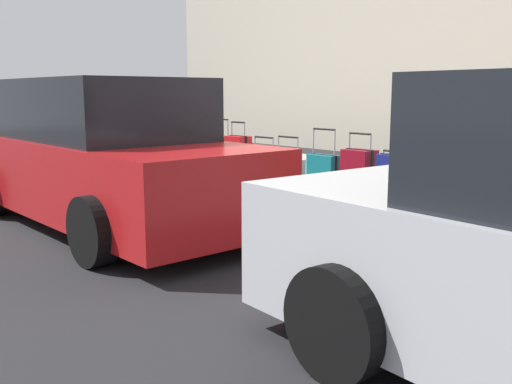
{
  "coord_description": "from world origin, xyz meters",
  "views": [
    {
      "loc": [
        -5.01,
        4.59,
        1.53
      ],
      "look_at": [
        -0.32,
        0.48,
        0.46
      ],
      "focal_mm": 40.83,
      "sensor_mm": 36.0,
      "label": 1
    }
  ],
  "objects_px": {
    "suitcase_silver_7": "(288,179)",
    "parked_car_red_1": "(106,158)",
    "suitcase_black_10": "(222,161)",
    "bollard_post": "(170,156)",
    "suitcase_red_2": "(495,202)",
    "suitcase_maroon_5": "(359,180)",
    "suitcase_olive_8": "(264,174)",
    "fire_hydrant": "(193,153)",
    "suitcase_black_3": "(439,195)",
    "suitcase_teal_6": "(323,180)",
    "suitcase_red_9": "(238,163)",
    "suitcase_navy_4": "(395,187)"
  },
  "relations": [
    {
      "from": "suitcase_teal_6",
      "to": "suitcase_silver_7",
      "type": "height_order",
      "value": "suitcase_teal_6"
    },
    {
      "from": "suitcase_red_9",
      "to": "suitcase_black_10",
      "type": "relative_size",
      "value": 0.98
    },
    {
      "from": "suitcase_maroon_5",
      "to": "parked_car_red_1",
      "type": "distance_m",
      "value": 2.96
    },
    {
      "from": "suitcase_maroon_5",
      "to": "bollard_post",
      "type": "distance_m",
      "value": 3.76
    },
    {
      "from": "parked_car_red_1",
      "to": "suitcase_black_10",
      "type": "bearing_deg",
      "value": -70.86
    },
    {
      "from": "suitcase_red_9",
      "to": "parked_car_red_1",
      "type": "relative_size",
      "value": 0.21
    },
    {
      "from": "suitcase_red_2",
      "to": "suitcase_silver_7",
      "type": "height_order",
      "value": "suitcase_red_2"
    },
    {
      "from": "suitcase_red_2",
      "to": "suitcase_black_10",
      "type": "height_order",
      "value": "suitcase_black_10"
    },
    {
      "from": "suitcase_red_2",
      "to": "suitcase_olive_8",
      "type": "xyz_separation_m",
      "value": [
        3.3,
        0.05,
        -0.07
      ]
    },
    {
      "from": "suitcase_black_3",
      "to": "bollard_post",
      "type": "relative_size",
      "value": 1.36
    },
    {
      "from": "suitcase_black_3",
      "to": "suitcase_silver_7",
      "type": "distance_m",
      "value": 2.17
    },
    {
      "from": "suitcase_red_2",
      "to": "suitcase_black_10",
      "type": "xyz_separation_m",
      "value": [
        4.3,
        0.0,
        0.02
      ]
    },
    {
      "from": "suitcase_black_10",
      "to": "parked_car_red_1",
      "type": "height_order",
      "value": "parked_car_red_1"
    },
    {
      "from": "suitcase_red_9",
      "to": "bollard_post",
      "type": "distance_m",
      "value": 1.62
    },
    {
      "from": "suitcase_navy_4",
      "to": "bollard_post",
      "type": "bearing_deg",
      "value": 2.38
    },
    {
      "from": "suitcase_red_2",
      "to": "suitcase_maroon_5",
      "type": "height_order",
      "value": "suitcase_red_2"
    },
    {
      "from": "suitcase_teal_6",
      "to": "suitcase_black_10",
      "type": "distance_m",
      "value": 2.1
    },
    {
      "from": "suitcase_black_3",
      "to": "suitcase_red_2",
      "type": "bearing_deg",
      "value": -175.63
    },
    {
      "from": "parked_car_red_1",
      "to": "suitcase_black_3",
      "type": "bearing_deg",
      "value": -142.02
    },
    {
      "from": "suitcase_red_9",
      "to": "parked_car_red_1",
      "type": "height_order",
      "value": "parked_car_red_1"
    },
    {
      "from": "fire_hydrant",
      "to": "suitcase_black_3",
      "type": "bearing_deg",
      "value": -179.76
    },
    {
      "from": "suitcase_silver_7",
      "to": "suitcase_red_9",
      "type": "relative_size",
      "value": 0.85
    },
    {
      "from": "suitcase_teal_6",
      "to": "suitcase_navy_4",
      "type": "bearing_deg",
      "value": -179.61
    },
    {
      "from": "suitcase_red_2",
      "to": "suitcase_black_3",
      "type": "bearing_deg",
      "value": 4.37
    },
    {
      "from": "suitcase_red_2",
      "to": "parked_car_red_1",
      "type": "distance_m",
      "value": 4.21
    },
    {
      "from": "suitcase_navy_4",
      "to": "fire_hydrant",
      "type": "height_order",
      "value": "fire_hydrant"
    },
    {
      "from": "suitcase_black_3",
      "to": "suitcase_navy_4",
      "type": "height_order",
      "value": "suitcase_black_3"
    },
    {
      "from": "suitcase_black_10",
      "to": "bollard_post",
      "type": "relative_size",
      "value": 1.43
    },
    {
      "from": "suitcase_teal_6",
      "to": "parked_car_red_1",
      "type": "bearing_deg",
      "value": 60.33
    },
    {
      "from": "suitcase_olive_8",
      "to": "suitcase_red_9",
      "type": "bearing_deg",
      "value": 3.59
    },
    {
      "from": "bollard_post",
      "to": "suitcase_red_2",
      "type": "bearing_deg",
      "value": -177.75
    },
    {
      "from": "parked_car_red_1",
      "to": "suitcase_navy_4",
      "type": "bearing_deg",
      "value": -135.94
    },
    {
      "from": "suitcase_silver_7",
      "to": "parked_car_red_1",
      "type": "height_order",
      "value": "parked_car_red_1"
    },
    {
      "from": "suitcase_navy_4",
      "to": "parked_car_red_1",
      "type": "height_order",
      "value": "parked_car_red_1"
    },
    {
      "from": "suitcase_red_2",
      "to": "suitcase_navy_4",
      "type": "relative_size",
      "value": 1.28
    },
    {
      "from": "suitcase_black_10",
      "to": "suitcase_red_2",
      "type": "bearing_deg",
      "value": -179.98
    },
    {
      "from": "suitcase_teal_6",
      "to": "parked_car_red_1",
      "type": "relative_size",
      "value": 0.21
    },
    {
      "from": "suitcase_black_10",
      "to": "bollard_post",
      "type": "distance_m",
      "value": 1.15
    },
    {
      "from": "suitcase_red_2",
      "to": "suitcase_red_9",
      "type": "height_order",
      "value": "suitcase_red_9"
    },
    {
      "from": "suitcase_black_3",
      "to": "suitcase_black_10",
      "type": "xyz_separation_m",
      "value": [
        3.72,
        -0.04,
        0.02
      ]
    },
    {
      "from": "suitcase_maroon_5",
      "to": "suitcase_red_9",
      "type": "xyz_separation_m",
      "value": [
        2.15,
        0.08,
        0.02
      ]
    },
    {
      "from": "suitcase_silver_7",
      "to": "fire_hydrant",
      "type": "bearing_deg",
      "value": -1.63
    },
    {
      "from": "suitcase_black_10",
      "to": "parked_car_red_1",
      "type": "distance_m",
      "value": 2.47
    },
    {
      "from": "suitcase_navy_4",
      "to": "suitcase_black_10",
      "type": "height_order",
      "value": "suitcase_black_10"
    },
    {
      "from": "suitcase_olive_8",
      "to": "bollard_post",
      "type": "height_order",
      "value": "suitcase_olive_8"
    },
    {
      "from": "suitcase_olive_8",
      "to": "suitcase_black_10",
      "type": "distance_m",
      "value": 1.01
    },
    {
      "from": "suitcase_red_2",
      "to": "suitcase_black_3",
      "type": "distance_m",
      "value": 0.59
    },
    {
      "from": "fire_hydrant",
      "to": "bollard_post",
      "type": "xyz_separation_m",
      "value": [
        0.45,
        0.15,
        -0.08
      ]
    },
    {
      "from": "parked_car_red_1",
      "to": "fire_hydrant",
      "type": "bearing_deg",
      "value": -56.82
    },
    {
      "from": "suitcase_red_2",
      "to": "bollard_post",
      "type": "xyz_separation_m",
      "value": [
        5.43,
        0.21,
        0.01
      ]
    }
  ]
}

